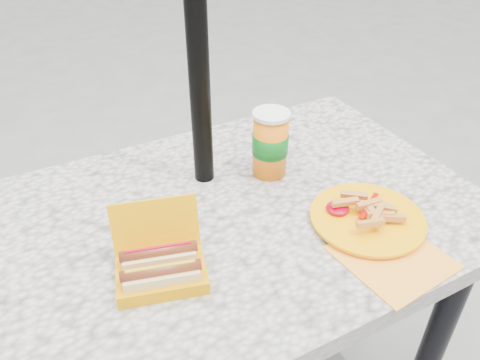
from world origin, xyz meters
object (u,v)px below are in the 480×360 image
fries_plate (369,220)px  hotdog_box (161,267)px  soda_cup (270,144)px  umbrella_pole (198,46)px

fries_plate → hotdog_box: bearing=172.1°
hotdog_box → soda_cup: (0.38, 0.22, 0.06)m
umbrella_pole → hotdog_box: (-0.22, -0.28, -0.32)m
umbrella_pole → fries_plate: size_ratio=6.16×
soda_cup → umbrella_pole: bearing=159.5°
fries_plate → umbrella_pole: bearing=125.8°
umbrella_pole → fries_plate: (0.25, -0.35, -0.34)m
umbrella_pole → hotdog_box: size_ratio=10.68×
hotdog_box → umbrella_pole: bearing=67.1°
umbrella_pole → soda_cup: size_ratio=12.41×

